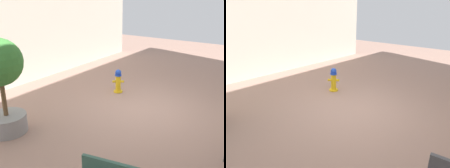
# 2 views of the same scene
# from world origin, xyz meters

# --- Properties ---
(ground_plane) EXTENTS (23.40, 23.40, 0.00)m
(ground_plane) POSITION_xyz_m (0.00, 0.00, 0.00)
(ground_plane) COLOR #9E7A6B
(fire_hydrant) EXTENTS (0.38, 0.36, 0.81)m
(fire_hydrant) POSITION_xyz_m (1.46, -0.75, 0.40)
(fire_hydrant) COLOR gold
(fire_hydrant) RESTS_ON ground_plane
(planter_tree) EXTENTS (1.12, 1.12, 2.35)m
(planter_tree) POSITION_xyz_m (2.21, 3.10, 1.43)
(planter_tree) COLOR gray
(planter_tree) RESTS_ON ground_plane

